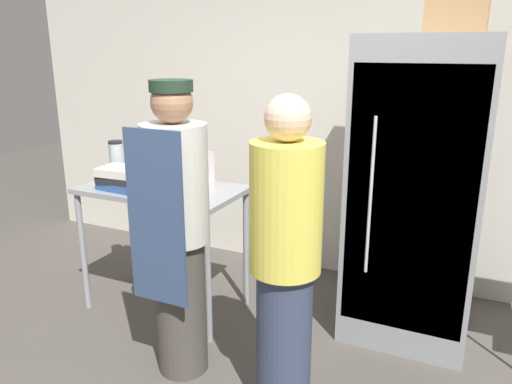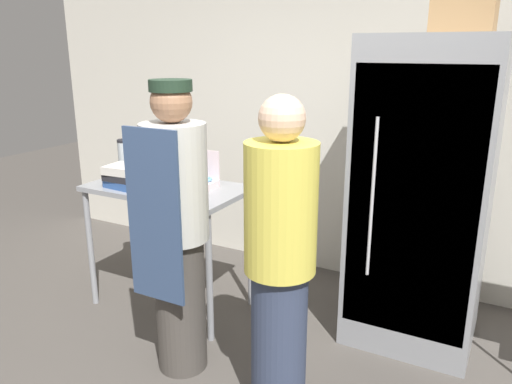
# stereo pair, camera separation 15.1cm
# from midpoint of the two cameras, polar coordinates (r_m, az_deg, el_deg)

# --- Properties ---
(back_wall) EXTENTS (6.40, 0.12, 3.05)m
(back_wall) POSITION_cam_midpoint_polar(r_m,az_deg,el_deg) (4.13, 13.34, 10.65)
(back_wall) COLOR silver
(back_wall) RESTS_ON ground_plane
(refrigerator) EXTENTS (0.80, 0.71, 1.97)m
(refrigerator) POSITION_cam_midpoint_polar(r_m,az_deg,el_deg) (3.34, 19.61, -0.54)
(refrigerator) COLOR gray
(refrigerator) RESTS_ON ground_plane
(prep_counter) EXTENTS (1.14, 0.64, 0.94)m
(prep_counter) POSITION_cam_midpoint_polar(r_m,az_deg,el_deg) (3.66, -8.86, -1.09)
(prep_counter) COLOR gray
(prep_counter) RESTS_ON ground_plane
(donut_box) EXTENTS (0.27, 0.22, 0.26)m
(donut_box) POSITION_cam_midpoint_polar(r_m,az_deg,el_deg) (3.54, -5.65, 1.22)
(donut_box) COLOR silver
(donut_box) RESTS_ON prep_counter
(blender_pitcher) EXTENTS (0.13, 0.13, 0.28)m
(blender_pitcher) POSITION_cam_midpoint_polar(r_m,az_deg,el_deg) (3.97, -13.67, 3.64)
(blender_pitcher) COLOR #99999E
(blender_pitcher) RESTS_ON prep_counter
(binder_stack) EXTENTS (0.32, 0.24, 0.16)m
(binder_stack) POSITION_cam_midpoint_polar(r_m,az_deg,el_deg) (3.63, -13.19, 1.73)
(binder_stack) COLOR #2D5193
(binder_stack) RESTS_ON prep_counter
(cardboard_storage_box) EXTENTS (0.35, 0.33, 0.22)m
(cardboard_storage_box) POSITION_cam_midpoint_polar(r_m,az_deg,el_deg) (3.31, 23.98, 18.07)
(cardboard_storage_box) COLOR #A87F51
(cardboard_storage_box) RESTS_ON refrigerator
(person_baker) EXTENTS (0.37, 0.39, 1.73)m
(person_baker) POSITION_cam_midpoint_polar(r_m,az_deg,el_deg) (2.88, -7.59, -4.14)
(person_baker) COLOR #47423D
(person_baker) RESTS_ON ground_plane
(person_customer) EXTENTS (0.36, 0.36, 1.70)m
(person_customer) POSITION_cam_midpoint_polar(r_m,az_deg,el_deg) (2.52, 4.48, -8.03)
(person_customer) COLOR #333D56
(person_customer) RESTS_ON ground_plane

